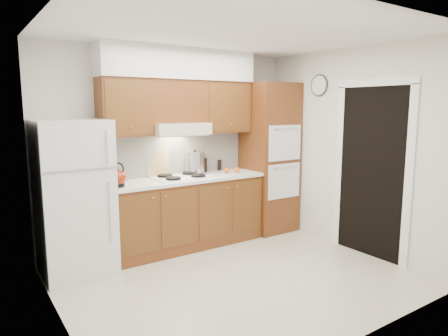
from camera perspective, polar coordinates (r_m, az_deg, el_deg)
name	(u,v)px	position (r m, az deg, el deg)	size (l,w,h in m)	color
floor	(237,277)	(4.55, 1.88, -15.35)	(3.60, 3.60, 0.00)	beige
ceiling	(238,32)	(4.22, 2.07, 18.89)	(3.60, 3.60, 0.00)	white
wall_back	(173,148)	(5.47, -7.33, 2.82)	(3.60, 0.02, 2.60)	silver
wall_left	(56,177)	(3.46, -22.89, -1.19)	(0.02, 3.00, 2.60)	silver
wall_right	(350,150)	(5.44, 17.51, 2.46)	(0.02, 3.00, 2.60)	silver
fridge	(74,198)	(4.72, -20.62, -4.01)	(0.75, 0.72, 1.72)	white
base_cabinets	(186,213)	(5.37, -5.46, -6.49)	(2.11, 0.60, 0.90)	brown
countertop	(186,179)	(5.26, -5.48, -1.56)	(2.13, 0.62, 0.04)	white
backsplash	(175,154)	(5.47, -7.01, 1.99)	(2.11, 0.03, 0.56)	white
oven_cabinet	(269,158)	(6.02, 6.48, 1.46)	(0.70, 0.65, 2.20)	brown
upper_cab_left	(125,107)	(5.00, -13.99, 8.41)	(0.63, 0.33, 0.70)	brown
upper_cab_right	(223,107)	(5.66, -0.12, 8.67)	(0.73, 0.33, 0.70)	brown
range_hood	(179,129)	(5.23, -6.52, 5.60)	(0.75, 0.45, 0.15)	silver
upper_cab_over_hood	(176,101)	(5.28, -6.89, 9.42)	(0.75, 0.33, 0.55)	brown
soffit	(179,64)	(5.32, -6.41, 14.55)	(2.13, 0.36, 0.40)	silver
cooktop	(182,177)	(5.25, -6.07, -1.30)	(0.74, 0.50, 0.01)	white
doorway	(371,173)	(5.25, 20.28, -0.64)	(0.02, 0.90, 2.10)	black
wall_clock	(319,85)	(5.77, 13.45, 11.42)	(0.30, 0.30, 0.02)	#3F3833
kettle	(118,178)	(4.75, -14.95, -1.41)	(0.19, 0.19, 0.19)	maroon
cutting_board	(158,162)	(5.33, -9.41, 0.90)	(0.29, 0.02, 0.38)	tan
stock_pot	(195,162)	(5.50, -4.17, 0.86)	(0.26, 0.26, 0.27)	#B9BABE
condiment_a	(198,165)	(5.62, -3.81, 0.48)	(0.06, 0.06, 0.22)	black
condiment_b	(205,165)	(5.67, -2.74, 0.45)	(0.06, 0.06, 0.20)	black
condiment_c	(220,165)	(5.81, -0.60, 0.43)	(0.05, 0.05, 0.15)	black
orange_near	(237,170)	(5.63, 1.86, -0.24)	(0.08, 0.08, 0.08)	orange
orange_far	(226,170)	(5.58, 0.34, -0.34)	(0.07, 0.07, 0.07)	orange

